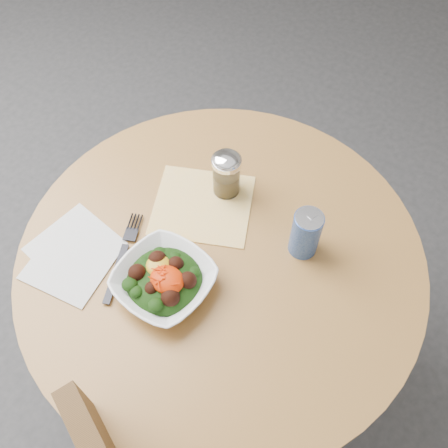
# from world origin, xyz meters

# --- Properties ---
(ground) EXTENTS (6.00, 6.00, 0.00)m
(ground) POSITION_xyz_m (0.00, 0.00, 0.00)
(ground) COLOR #313134
(ground) RESTS_ON ground
(table) EXTENTS (0.90, 0.90, 0.75)m
(table) POSITION_xyz_m (0.00, 0.00, 0.55)
(table) COLOR black
(table) RESTS_ON ground
(cloth_napkin) EXTENTS (0.29, 0.28, 0.00)m
(cloth_napkin) POSITION_xyz_m (-0.11, 0.09, 0.75)
(cloth_napkin) COLOR #F29F0C
(cloth_napkin) RESTS_ON table
(paper_napkins) EXTENTS (0.21, 0.22, 0.00)m
(paper_napkins) POSITION_xyz_m (-0.27, -0.18, 0.75)
(paper_napkins) COLOR silver
(paper_napkins) RESTS_ON table
(salad_bowl) EXTENTS (0.21, 0.21, 0.07)m
(salad_bowl) POSITION_xyz_m (-0.06, -0.13, 0.78)
(salad_bowl) COLOR white
(salad_bowl) RESTS_ON table
(fork) EXTENTS (0.10, 0.22, 0.00)m
(fork) POSITION_xyz_m (-0.18, -0.12, 0.76)
(fork) COLOR black
(fork) RESTS_ON table
(spice_shaker) EXTENTS (0.07, 0.07, 0.12)m
(spice_shaker) POSITION_xyz_m (-0.08, 0.15, 0.81)
(spice_shaker) COLOR silver
(spice_shaker) RESTS_ON table
(beverage_can) EXTENTS (0.06, 0.06, 0.12)m
(beverage_can) POSITION_xyz_m (0.14, 0.11, 0.81)
(beverage_can) COLOR navy
(beverage_can) RESTS_ON table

